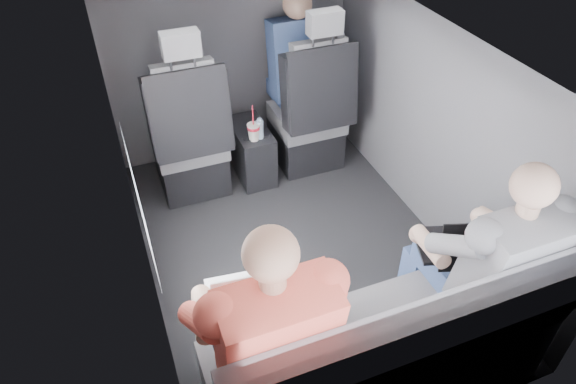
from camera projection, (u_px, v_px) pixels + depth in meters
name	position (u px, v px, depth m)	size (l,w,h in m)	color
floor	(296.00, 249.00, 3.31)	(2.60, 2.60, 0.00)	black
ceiling	(298.00, 50.00, 2.46)	(2.60, 2.60, 0.00)	#B2B2AD
panel_left	(134.00, 202.00, 2.63)	(0.02, 2.60, 1.35)	#56565B
panel_right	(433.00, 133.00, 3.14)	(0.02, 2.60, 1.35)	#56565B
panel_front	(231.00, 69.00, 3.82)	(1.80, 0.02, 1.35)	#56565B
panel_back	(427.00, 352.00, 1.94)	(1.80, 0.02, 1.35)	#56565B
side_window	(140.00, 203.00, 2.27)	(0.02, 0.75, 0.42)	white
seatbelt	(322.00, 80.00, 3.41)	(0.05, 0.01, 0.65)	black
front_seat_left	(190.00, 144.00, 3.53)	(0.52, 0.58, 1.26)	black
front_seat_right	(310.00, 119.00, 3.79)	(0.52, 0.58, 1.26)	black
center_console	(252.00, 151.00, 3.82)	(0.24, 0.48, 0.41)	black
rear_bench	(384.00, 356.00, 2.35)	(1.60, 0.57, 0.92)	#5A5A5F
soda_cup	(254.00, 131.00, 3.54)	(0.09, 0.09, 0.27)	white
water_bottle	(260.00, 129.00, 3.55)	(0.05, 0.05, 0.15)	#B0CFEF
laptop_white	(246.00, 295.00, 2.21)	(0.34, 0.33, 0.24)	white
laptop_black	(462.00, 245.00, 2.44)	(0.42, 0.42, 0.26)	black
passenger_rear_left	(265.00, 331.00, 2.05)	(0.54, 0.65, 1.28)	#333338
passenger_rear_right	(484.00, 261.00, 2.36)	(0.52, 0.63, 1.25)	navy
passenger_front_right	(297.00, 60.00, 3.75)	(0.41, 0.41, 0.84)	navy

